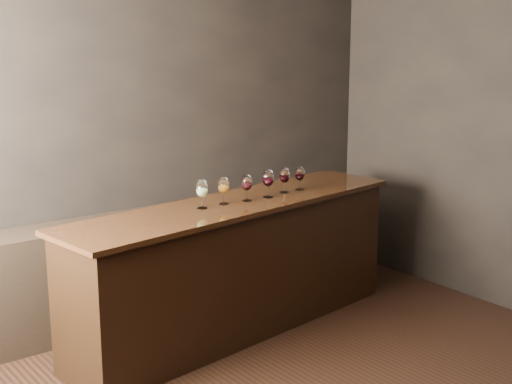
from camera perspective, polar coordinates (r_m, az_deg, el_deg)
room_shell at (r=3.78m, az=0.62°, el=6.04°), size 5.02×4.52×2.81m
bar_counter at (r=5.44m, az=-1.59°, el=-6.19°), size 2.85×0.97×0.98m
bar_top at (r=5.30m, az=-1.62°, el=-0.99°), size 2.95×1.04×0.04m
back_bar_shelf at (r=5.68m, az=-11.78°, el=-6.30°), size 2.36×0.40×0.85m
glass_white at (r=5.09m, az=-4.35°, el=0.19°), size 0.09×0.09×0.20m
glass_amber at (r=5.21m, az=-2.61°, el=0.44°), size 0.08×0.08×0.19m
glass_red_a at (r=5.31m, az=-0.74°, el=0.66°), size 0.08×0.08×0.19m
glass_red_b at (r=5.41m, az=0.97°, el=1.04°), size 0.09×0.09×0.21m
glass_red_c at (r=5.58m, az=2.29°, el=1.27°), size 0.08×0.08×0.19m
glass_red_d at (r=5.69m, az=3.52°, el=1.41°), size 0.08×0.08×0.18m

